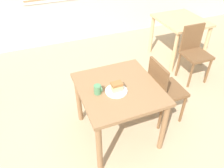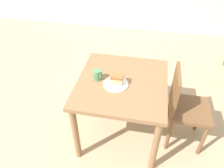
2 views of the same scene
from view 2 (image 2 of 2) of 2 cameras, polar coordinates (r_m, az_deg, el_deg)
The scene contains 6 objects.
ground_plane at distance 2.36m, azimuth -2.32°, elevation -18.39°, with size 14.00×14.00×0.00m, color tan.
dining_table_near at distance 2.11m, azimuth 2.61°, elevation -1.70°, with size 0.83×0.88×0.72m.
chair_near_window at distance 2.24m, azimuth 18.26°, elevation -5.49°, with size 0.39×0.39×0.87m.
plate at distance 1.99m, azimuth 1.03°, elevation -0.01°, with size 0.23×0.23×0.01m.
cake_slice at distance 1.96m, azimuth 1.25°, elevation 1.25°, with size 0.11×0.08×0.09m.
coffee_mug at distance 2.03m, azimuth -3.81°, elevation 2.36°, with size 0.08×0.07×0.10m.
Camera 2 is at (0.33, -1.21, 2.00)m, focal length 35.00 mm.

